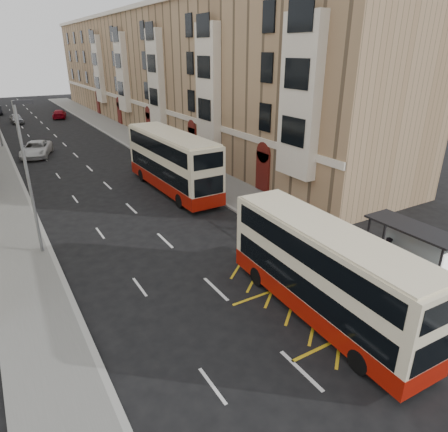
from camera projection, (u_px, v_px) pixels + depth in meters
ground at (267, 338)px, 15.52m from camera, size 200.00×200.00×0.00m
pavement_right at (160, 153)px, 43.03m from camera, size 4.00×120.00×0.15m
kerb_right at (143, 155)px, 42.08m from camera, size 0.25×120.00×0.15m
kerb_left at (17, 172)px, 36.39m from camera, size 0.25×120.00×0.15m
road_markings at (57, 137)px, 51.14m from camera, size 10.00×110.00×0.01m
terrace_right at (160, 72)px, 55.60m from camera, size 10.75×79.00×15.25m
bus_shelter at (420, 243)px, 18.35m from camera, size 1.65×4.25×2.70m
guard_railing at (295, 230)px, 22.71m from camera, size 0.06×6.56×1.01m
street_lamp_near at (28, 172)px, 20.22m from camera, size 0.93×0.18×8.00m
double_decker_front at (323, 272)px, 16.15m from camera, size 2.67×10.07×3.99m
double_decker_rear at (172, 162)px, 30.84m from camera, size 2.83×11.52×4.58m
pedestrian_near at (406, 275)px, 18.07m from camera, size 0.70×0.64×1.60m
pedestrian_mid at (388, 251)px, 20.19m from camera, size 0.95×0.89×1.55m
pedestrian_far at (307, 218)px, 23.92m from camera, size 1.09×0.68×1.73m
white_van at (36, 149)px, 41.67m from camera, size 4.11×6.06×1.54m
car_silver at (16, 119)px, 60.55m from camera, size 1.89×4.12×1.37m
car_red at (59, 114)px, 64.94m from camera, size 2.97×5.04×1.37m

